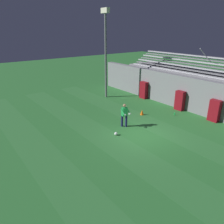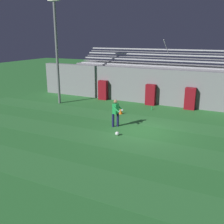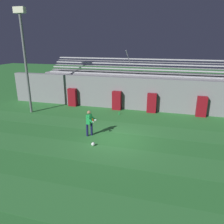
# 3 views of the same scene
# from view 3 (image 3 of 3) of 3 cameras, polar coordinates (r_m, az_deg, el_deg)

# --- Properties ---
(ground_plane) EXTENTS (80.00, 80.00, 0.00)m
(ground_plane) POSITION_cam_3_polar(r_m,az_deg,el_deg) (13.63, 1.17, -7.03)
(ground_plane) COLOR #2D7533
(turf_stripe_near) EXTENTS (28.00, 1.97, 0.01)m
(turf_stripe_near) POSITION_cam_3_polar(r_m,az_deg,el_deg) (8.84, -9.48, -22.98)
(turf_stripe_near) COLOR #337A38
(turf_stripe_near) RESTS_ON ground
(turf_stripe_mid) EXTENTS (28.00, 1.97, 0.01)m
(turf_stripe_mid) POSITION_cam_3_polar(r_m,az_deg,el_deg) (11.86, -1.36, -11.06)
(turf_stripe_mid) COLOR #337A38
(turf_stripe_mid) RESTS_ON ground
(turf_stripe_far) EXTENTS (28.00, 1.97, 0.01)m
(turf_stripe_far) POSITION_cam_3_polar(r_m,az_deg,el_deg) (15.31, 2.95, -4.13)
(turf_stripe_far) COLOR #337A38
(turf_stripe_far) RESTS_ON ground
(back_wall) EXTENTS (24.00, 0.60, 2.80)m
(back_wall) POSITION_cam_3_polar(r_m,az_deg,el_deg) (19.21, 6.08, 4.77)
(back_wall) COLOR gray
(back_wall) RESTS_ON ground
(padding_pillar_gate_left) EXTENTS (0.77, 0.44, 1.64)m
(padding_pillar_gate_left) POSITION_cam_3_polar(r_m,az_deg,el_deg) (19.14, 1.25, 3.02)
(padding_pillar_gate_left) COLOR maroon
(padding_pillar_gate_left) RESTS_ON ground
(padding_pillar_gate_right) EXTENTS (0.77, 0.44, 1.64)m
(padding_pillar_gate_right) POSITION_cam_3_polar(r_m,az_deg,el_deg) (18.64, 10.34, 2.32)
(padding_pillar_gate_right) COLOR maroon
(padding_pillar_gate_right) RESTS_ON ground
(padding_pillar_far_left) EXTENTS (0.77, 0.44, 1.64)m
(padding_pillar_far_left) POSITION_cam_3_polar(r_m,az_deg,el_deg) (20.57, -10.28, 3.80)
(padding_pillar_far_left) COLOR maroon
(padding_pillar_far_left) RESTS_ON ground
(padding_pillar_far_right) EXTENTS (0.77, 0.44, 1.64)m
(padding_pillar_far_right) POSITION_cam_3_polar(r_m,az_deg,el_deg) (18.73, 22.35, 1.31)
(padding_pillar_far_right) COLOR maroon
(padding_pillar_far_right) RESTS_ON ground
(bleacher_stand) EXTENTS (18.00, 3.35, 5.03)m
(bleacher_stand) POSITION_cam_3_polar(r_m,az_deg,el_deg) (21.12, 7.02, 6.21)
(bleacher_stand) COLOR gray
(bleacher_stand) RESTS_ON ground
(floodlight_pole) EXTENTS (0.90, 0.36, 8.20)m
(floodlight_pole) POSITION_cam_3_polar(r_m,az_deg,el_deg) (19.02, -21.99, 14.96)
(floodlight_pole) COLOR slate
(floodlight_pole) RESTS_ON ground
(goalkeeper) EXTENTS (0.59, 0.60, 1.67)m
(goalkeeper) POSITION_cam_3_polar(r_m,az_deg,el_deg) (13.79, -5.92, -2.51)
(goalkeeper) COLOR #19194C
(goalkeeper) RESTS_ON ground
(soccer_ball) EXTENTS (0.22, 0.22, 0.22)m
(soccer_ball) POSITION_cam_3_polar(r_m,az_deg,el_deg) (12.77, -4.97, -8.36)
(soccer_ball) COLOR white
(soccer_ball) RESTS_ON ground
(traffic_cone) EXTENTS (0.30, 0.30, 0.42)m
(traffic_cone) POSITION_cam_3_polar(r_m,az_deg,el_deg) (16.60, -5.29, -1.63)
(traffic_cone) COLOR orange
(traffic_cone) RESTS_ON ground
(water_bottle) EXTENTS (0.07, 0.07, 0.24)m
(water_bottle) POSITION_cam_3_polar(r_m,az_deg,el_deg) (17.98, 1.90, -0.30)
(water_bottle) COLOR green
(water_bottle) RESTS_ON ground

